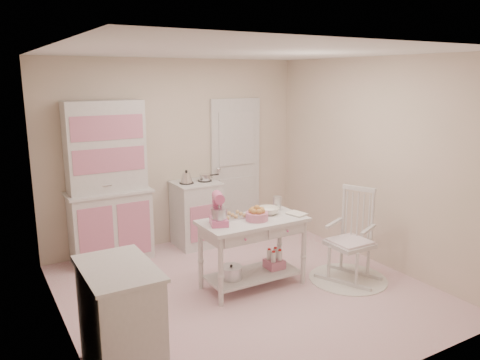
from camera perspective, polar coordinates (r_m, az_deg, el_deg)
name	(u,v)px	position (r m, az deg, el deg)	size (l,w,h in m)	color
room_shell	(246,145)	(4.93, 0.71, 4.23)	(3.84, 3.84, 2.62)	pink
door	(236,166)	(7.10, -0.54, 1.68)	(0.82, 0.05, 2.04)	silver
hutch	(108,183)	(6.17, -15.78, -0.30)	(1.06, 0.50, 2.08)	silver
stove	(196,214)	(6.66, -5.33, -4.09)	(0.62, 0.57, 0.92)	silver
base_cabinet	(121,321)	(4.00, -14.33, -16.29)	(0.54, 0.84, 0.92)	silver
lace_rug	(348,279)	(5.83, 13.01, -11.64)	(0.92, 0.92, 0.01)	white
rocking_chair	(350,235)	(5.63, 13.29, -6.57)	(0.48, 0.72, 1.10)	silver
work_table	(253,253)	(5.37, 1.56, -8.88)	(1.20, 0.60, 0.80)	silver
stand_mixer	(219,210)	(5.00, -2.61, -3.62)	(0.20, 0.28, 0.34)	#DA5C91
cookie_tray	(233,216)	(5.31, -0.82, -4.47)	(0.34, 0.24, 0.02)	silver
bread_basket	(257,216)	(5.19, 2.07, -4.44)	(0.25, 0.25, 0.09)	#CE7693
mixing_bowl	(268,211)	(5.42, 3.48, -3.77)	(0.25, 0.25, 0.08)	white
metal_pitcher	(277,203)	(5.57, 4.56, -2.85)	(0.10, 0.10, 0.17)	silver
recipe_book	(292,215)	(5.38, 6.35, -4.28)	(0.16, 0.22, 0.02)	white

